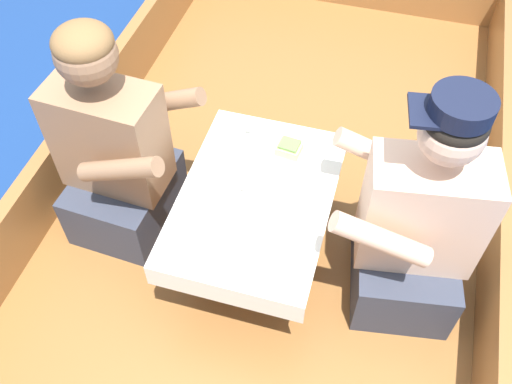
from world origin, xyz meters
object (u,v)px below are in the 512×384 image
coffee_cup_port (238,126)px  coffee_cup_starboard (233,185)px  person_starboard (415,227)px  sandwich (289,148)px  person_port (115,154)px

coffee_cup_port → coffee_cup_starboard: (0.07, -0.29, -0.01)m
person_starboard → coffee_cup_starboard: bearing=-8.6°
sandwich → coffee_cup_port: coffee_cup_port is taller
person_port → person_starboard: size_ratio=0.98×
person_port → sandwich: (0.64, 0.20, 0.02)m
person_starboard → coffee_cup_port: (-0.73, 0.29, 0.02)m
person_port → coffee_cup_starboard: size_ratio=10.35×
coffee_cup_port → person_port: bearing=-148.3°
person_port → person_starboard: (1.15, -0.03, -0.00)m
person_port → sandwich: person_port is taller
sandwich → coffee_cup_port: 0.23m
coffee_cup_starboard → coffee_cup_port: bearing=103.3°
person_starboard → sandwich: size_ratio=9.93×
sandwich → coffee_cup_starboard: size_ratio=1.06×
person_port → coffee_cup_starboard: person_port is taller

